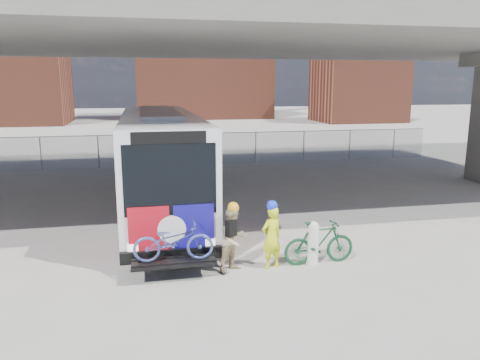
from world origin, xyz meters
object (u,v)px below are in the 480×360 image
object	(u,v)px
bus	(160,154)
bike_parked	(319,243)
cyclist_tan	(233,239)
bollard	(313,241)
cyclist_hivis	(272,236)

from	to	relation	value
bus	bike_parked	size ratio (longest dim) A/B	6.75
cyclist_tan	bike_parked	bearing A→B (deg)	-35.67
cyclist_tan	bike_parked	xyz separation A→B (m)	(2.27, 0.00, -0.27)
bus	bollard	xyz separation A→B (m)	(3.59, -6.31, -1.49)
bollard	bike_parked	bearing A→B (deg)	0.00
cyclist_hivis	bus	bearing A→B (deg)	-90.44
bollard	cyclist_hivis	xyz separation A→B (m)	(-1.11, 0.00, 0.23)
bike_parked	bus	bearing A→B (deg)	28.83
cyclist_tan	bike_parked	world-z (taller)	cyclist_tan
bike_parked	cyclist_hivis	bearing A→B (deg)	88.02
bus	bike_parked	xyz separation A→B (m)	(3.76, -6.31, -1.53)
bus	bollard	world-z (taller)	bus
bus	bollard	bearing A→B (deg)	-60.39
cyclist_hivis	cyclist_tan	world-z (taller)	cyclist_tan
bollard	cyclist_hivis	bearing A→B (deg)	180.00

